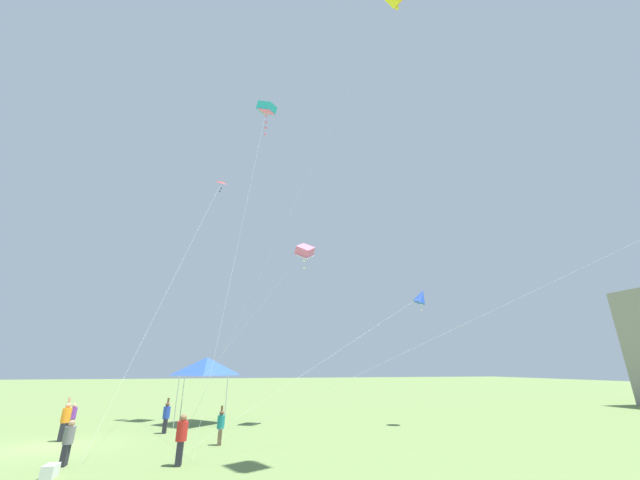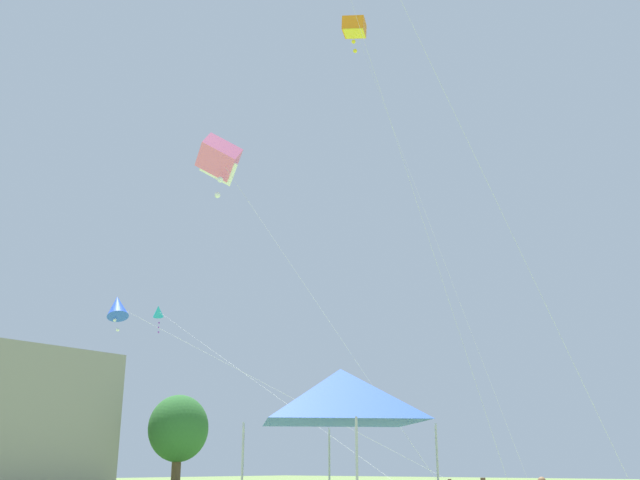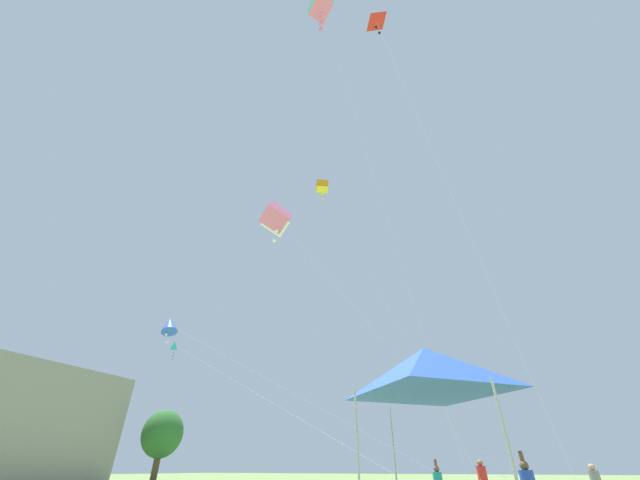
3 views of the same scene
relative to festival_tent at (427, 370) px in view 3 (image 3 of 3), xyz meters
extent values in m
cylinder|color=brown|center=(27.27, 37.46, -2.13)|extent=(0.76, 0.76, 2.87)
ellipsoid|color=#2D662D|center=(27.27, 37.46, 1.49)|extent=(5.14, 4.63, 5.40)
cylinder|color=#B7B7BC|center=(-1.49, -1.49, -2.07)|extent=(0.05, 0.05, 2.99)
cylinder|color=#B7B7BC|center=(1.49, -1.49, -2.07)|extent=(0.05, 0.05, 2.99)
cylinder|color=#B7B7BC|center=(-1.49, 1.49, -2.07)|extent=(0.05, 0.05, 2.99)
cylinder|color=#B7B7BC|center=(1.49, 1.49, -2.07)|extent=(0.05, 0.05, 2.99)
pyramid|color=blue|center=(0.00, 0.00, 0.00)|extent=(3.32, 3.32, 1.17)
sphere|color=brown|center=(3.16, -1.74, -2.09)|extent=(0.23, 0.23, 0.23)
cylinder|color=brown|center=(3.15, -1.74, -2.00)|extent=(0.17, 0.17, 0.53)
cylinder|color=slate|center=(9.80, -4.23, -2.53)|extent=(0.37, 0.37, 0.61)
sphere|color=tan|center=(9.80, -4.23, -2.12)|extent=(0.23, 0.23, 0.23)
cylinder|color=red|center=(10.72, -0.04, -2.40)|extent=(0.42, 0.42, 0.68)
sphere|color=#896042|center=(10.72, -0.04, -1.94)|extent=(0.26, 0.26, 0.26)
sphere|color=brown|center=(7.17, 1.36, -2.18)|extent=(0.22, 0.22, 0.22)
cylinder|color=brown|center=(7.16, 1.36, -2.10)|extent=(0.15, 0.13, 0.50)
cylinder|color=silver|center=(11.97, 4.47, 8.59)|extent=(3.63, 9.68, 24.31)
cube|color=orange|center=(13.78, 9.31, 20.74)|extent=(1.81, 1.73, 1.06)
cube|color=yellow|center=(13.78, 9.31, 20.35)|extent=(1.63, 1.53, 0.36)
sphere|color=yellow|center=(13.77, 9.36, 19.87)|extent=(0.21, 0.21, 0.21)
sphere|color=yellow|center=(13.76, 9.26, 19.26)|extent=(0.21, 0.21, 0.21)
cylinder|color=silver|center=(7.27, 6.97, 0.56)|extent=(6.27, 14.90, 8.25)
cone|color=blue|center=(4.14, 14.42, 4.68)|extent=(1.31, 1.46, 1.27)
sphere|color=white|center=(4.08, 14.45, 4.12)|extent=(0.14, 0.14, 0.14)
sphere|color=white|center=(4.20, 14.36, 3.73)|extent=(0.14, 0.14, 0.14)
cylinder|color=silver|center=(5.02, 1.70, 9.40)|extent=(10.25, 2.59, 25.93)
cube|color=#2DBCD1|center=(-0.10, 2.99, 22.36)|extent=(1.93, 1.95, 1.46)
cube|color=pink|center=(-0.10, 2.99, 21.95)|extent=(1.56, 1.72, 0.76)
sphere|color=pink|center=(-0.04, 2.97, 21.44)|extent=(0.23, 0.23, 0.23)
sphere|color=pink|center=(-0.14, 3.01, 20.81)|extent=(0.23, 0.23, 0.23)
sphere|color=pink|center=(-0.09, 3.00, 20.18)|extent=(0.23, 0.23, 0.23)
sphere|color=pink|center=(-0.09, 2.98, 19.55)|extent=(0.23, 0.23, 0.23)
cylinder|color=silver|center=(11.06, 12.91, 2.01)|extent=(7.02, 24.24, 11.16)
cone|color=#2DBCD1|center=(14.56, 25.02, 7.58)|extent=(0.86, 0.93, 1.07)
sphere|color=purple|center=(14.54, 24.98, 7.16)|extent=(0.10, 0.10, 0.10)
sphere|color=purple|center=(14.63, 24.96, 6.87)|extent=(0.10, 0.10, 0.10)
sphere|color=purple|center=(14.60, 24.96, 6.58)|extent=(0.10, 0.10, 0.10)
sphere|color=purple|center=(14.63, 24.95, 6.29)|extent=(0.10, 0.10, 0.10)
cylinder|color=silver|center=(4.17, -2.03, 5.65)|extent=(11.16, 3.28, 18.44)
pyramid|color=red|center=(-1.38, -0.39, 14.92)|extent=(0.76, 0.99, 0.59)
sphere|color=black|center=(-1.46, -0.35, 14.38)|extent=(0.12, 0.12, 0.12)
sphere|color=black|center=(-1.34, -0.43, 14.04)|extent=(0.12, 0.12, 0.12)
cylinder|color=silver|center=(2.35, 2.17, 2.32)|extent=(0.91, 8.43, 11.77)
cube|color=pink|center=(1.90, 6.38, 8.20)|extent=(1.65, 1.60, 1.51)
cube|color=white|center=(1.90, 6.38, 7.85)|extent=(1.19, 1.46, 0.97)
sphere|color=white|center=(1.95, 6.31, 7.41)|extent=(0.19, 0.19, 0.19)
sphere|color=white|center=(1.90, 6.36, 6.87)|extent=(0.19, 0.19, 0.19)
camera|label=1|loc=(27.01, 1.58, -0.06)|focal=20.00mm
camera|label=2|loc=(-12.78, -9.66, -1.47)|focal=40.00mm
camera|label=3|loc=(-9.95, -1.56, -2.16)|focal=20.00mm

